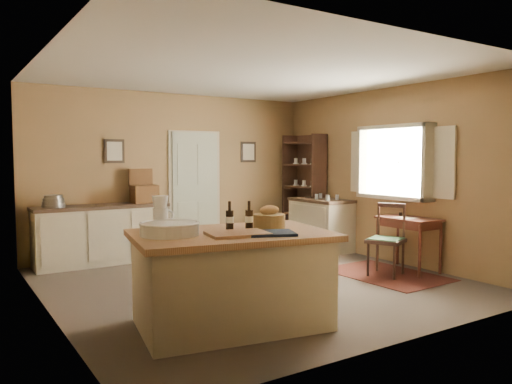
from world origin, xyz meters
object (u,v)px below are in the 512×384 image
Objects in this scene: work_island at (230,276)px; desk_chair at (386,241)px; sideboard at (102,232)px; right_cabinet at (321,224)px; shelving_unit at (306,190)px; writing_desk at (408,225)px.

work_island is 2.86m from desk_chair.
sideboard reaches higher than right_cabinet.
desk_chair is at bearing -104.21° from right_cabinet.
desk_chair is (3.05, -2.88, 0.00)m from sideboard.
shelving_unit is (3.69, -0.30, 0.54)m from sideboard.
right_cabinet is at bearing 51.99° from desk_chair.
work_island reaches higher than writing_desk.
writing_desk is at bearing -38.80° from sideboard.
work_island is 2.41× the size of writing_desk.
sideboard is 3.75m from shelving_unit.
work_island reaches higher than sideboard.
shelving_unit is at bearing 76.35° from right_cabinet.
sideboard is at bearing 165.24° from right_cabinet.
work_island reaches higher than desk_chair.
work_island is 3.36m from writing_desk.
sideboard is at bearing 112.77° from desk_chair.
right_cabinet is 0.56× the size of shelving_unit.
desk_chair is (2.80, 0.61, 0.00)m from work_island.
writing_desk is 1.93m from right_cabinet.
desk_chair is at bearing 22.48° from work_island.
work_island is at bearing -85.91° from sideboard.
shelving_unit reaches higher than work_island.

